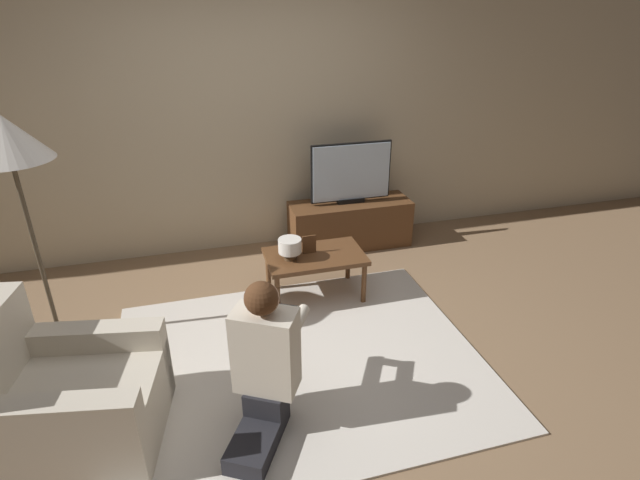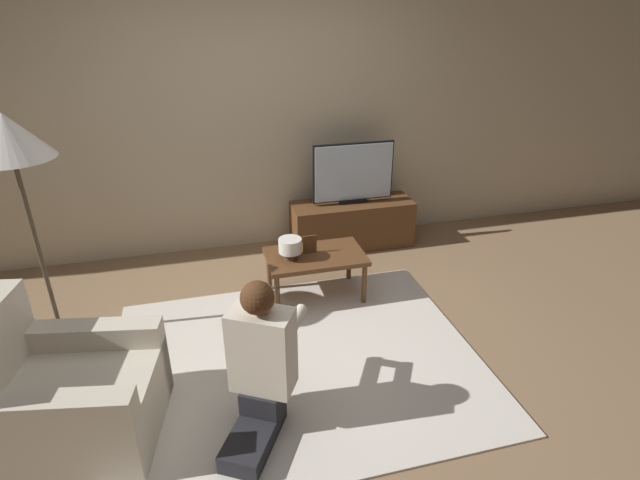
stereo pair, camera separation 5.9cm
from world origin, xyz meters
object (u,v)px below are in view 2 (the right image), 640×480
Objects in this scene: floor_lamp at (10,145)px; table_lamp at (290,247)px; coffee_table at (315,260)px; armchair at (64,399)px; tv at (353,173)px; person_kneeling at (261,361)px.

floor_lamp reaches higher than table_lamp.
coffee_table is 1.98m from armchair.
coffee_table is 0.25m from table_lamp.
tv reaches higher than person_kneeling.
armchair is at bearing -147.42° from coffee_table.
floor_lamp reaches higher than tv.
table_lamp is (1.72, 0.00, -0.92)m from floor_lamp.
armchair is (-1.67, -1.07, -0.08)m from coffee_table.
armchair is 5.59× the size of table_lamp.
person_kneeling is at bearing -42.99° from floor_lamp.
armchair reaches higher than coffee_table.
coffee_table is at bearing -46.69° from armchair.
floor_lamp is at bearing -179.84° from table_lamp.
coffee_table is 1.40m from person_kneeling.
coffee_table is 4.31× the size of table_lamp.
tv is at bearing -38.98° from armchair.
armchair is at bearing 20.14° from person_kneeling.
coffee_table is 0.77× the size of armchair.
coffee_table is 0.48× the size of floor_lamp.
person_kneeling is (-0.62, -1.25, 0.11)m from coffee_table.
person_kneeling is (1.31, -1.22, -0.96)m from floor_lamp.
person_kneeling reaches higher than coffee_table.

